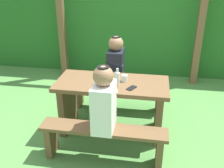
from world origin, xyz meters
name	(u,v)px	position (x,y,z in m)	size (l,w,h in m)	color
ground_plane	(112,130)	(0.00, 0.00, 0.00)	(12.00, 12.00, 0.00)	#4F8942
hedge_backdrop	(131,21)	(0.00, 2.40, 1.01)	(6.40, 0.72, 2.03)	#256523
pergola_post_left	(61,20)	(-1.27, 1.77, 1.11)	(0.12, 0.12, 2.22)	brown
pergola_post_right	(201,24)	(1.27, 1.77, 1.11)	(0.12, 0.12, 2.22)	brown
picnic_table	(112,98)	(0.00, 0.00, 0.49)	(1.40, 0.64, 0.71)	brown
bench_near	(103,137)	(0.00, -0.59, 0.31)	(1.40, 0.24, 0.43)	brown
bench_far	(118,91)	(0.00, 0.59, 0.31)	(1.40, 0.24, 0.43)	brown
person_white_shirt	(104,101)	(0.01, -0.58, 0.76)	(0.25, 0.35, 0.72)	white
person_black_coat	(116,63)	(-0.04, 0.58, 0.76)	(0.25, 0.35, 0.72)	black
drinking_glass	(124,78)	(0.15, 0.05, 0.76)	(0.07, 0.07, 0.08)	silver
bottle_left	(117,79)	(0.08, -0.09, 0.81)	(0.06, 0.06, 0.22)	silver
cell_phone	(132,88)	(0.26, -0.14, 0.72)	(0.07, 0.14, 0.01)	black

